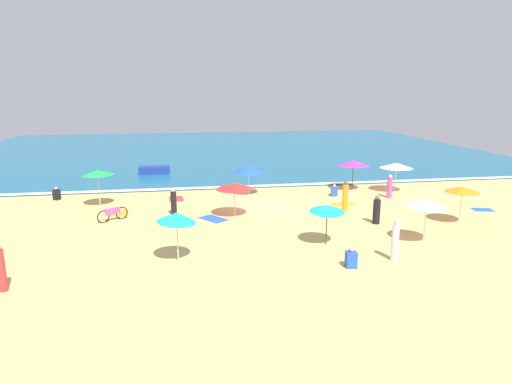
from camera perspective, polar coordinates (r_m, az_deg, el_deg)
name	(u,v)px	position (r m, az deg, el deg)	size (l,w,h in m)	color
ground_plane	(267,209)	(27.31, 1.48, -2.20)	(60.00, 60.00, 0.00)	#E5B26B
ocean_water	(224,149)	(54.58, -4.10, 5.46)	(60.00, 44.00, 0.10)	#196084
wave_breaker_foam	(252,186)	(33.32, -0.56, 0.77)	(57.00, 0.70, 0.01)	white
beach_umbrella_0	(98,173)	(29.18, -19.60, 2.36)	(2.12, 2.11, 2.34)	silver
beach_umbrella_1	(249,169)	(30.76, -0.92, 2.97)	(2.85, 2.87, 2.13)	silver
beach_umbrella_3	(327,208)	(20.95, 9.09, -2.08)	(1.88, 1.90, 1.99)	#4C3823
beach_umbrella_4	(235,186)	(25.39, -2.75, 0.78)	(2.87, 2.88, 1.99)	silver
beach_umbrella_5	(177,217)	(18.90, -10.13, -3.21)	(2.01, 1.99, 2.23)	silver
beach_umbrella_6	(396,165)	(33.12, 17.51, 3.26)	(2.58, 2.59, 2.10)	silver
beach_umbrella_7	(427,203)	(22.38, 20.97, -1.33)	(2.39, 2.40, 2.17)	silver
beach_umbrella_8	(462,189)	(26.43, 24.87, 0.31)	(2.53, 2.53, 2.08)	silver
beach_umbrella_9	(353,163)	(32.90, 12.34, 3.62)	(2.62, 2.63, 2.22)	#4C3823
parked_bicycle	(113,214)	(26.09, -17.85, -2.70)	(1.54, 1.08, 0.76)	black
beachgoer_0	(390,187)	(31.31, 16.72, 0.63)	(0.44, 0.44, 1.60)	#D84CA5
beachgoer_1	(334,191)	(31.08, 9.97, 0.11)	(0.48, 0.48, 0.81)	blue
beachgoer_2	(351,259)	(18.90, 12.08, -8.34)	(0.47, 0.47, 0.87)	blue
beachgoer_3	(395,241)	(19.92, 17.35, -6.01)	(0.44, 0.44, 1.82)	white
beachgoer_4	(57,194)	(32.35, -24.14, -0.26)	(0.49, 0.49, 0.88)	black
beachgoer_6	(1,268)	(18.65, -29.83, -8.42)	(0.29, 0.29, 1.82)	red
beachgoer_7	(174,202)	(26.32, -10.48, -1.30)	(0.35, 0.35, 1.61)	black
beachgoer_8	(345,198)	(26.93, 11.33, -0.70)	(0.39, 0.39, 1.90)	orange
beachgoer_9	(377,211)	(25.08, 15.17, -2.34)	(0.55, 0.55, 1.57)	black
beach_towel_0	(483,210)	(30.46, 26.98, -2.03)	(1.36, 1.13, 0.01)	blue
beach_towel_1	(176,199)	(30.32, -10.18, -0.86)	(1.01, 1.56, 0.01)	red
beach_towel_2	(213,219)	(25.37, -5.49, -3.43)	(1.77, 1.92, 0.01)	blue
beach_towel_3	(343,204)	(29.01, 11.06, -1.52)	(1.58, 0.89, 0.01)	orange
beach_towel_4	(120,213)	(27.63, -17.04, -2.59)	(1.01, 1.30, 0.01)	orange
small_boat_0	(154,170)	(39.37, -12.87, 2.79)	(2.60, 1.28, 0.63)	navy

